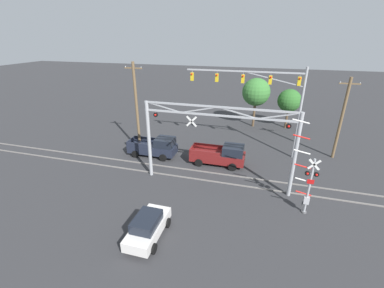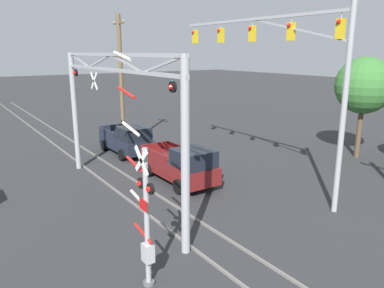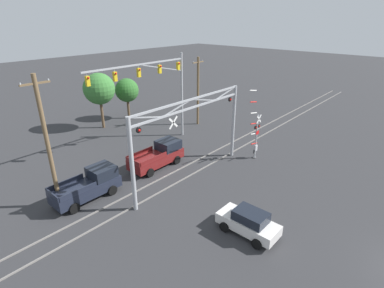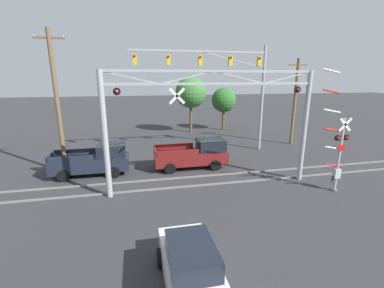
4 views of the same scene
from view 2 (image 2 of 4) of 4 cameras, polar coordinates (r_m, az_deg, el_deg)
The scene contains 9 objects.
rail_track_near at distance 18.36m, azimuth -10.35°, elevation -7.87°, with size 80.00×0.08×0.10m, color gray.
rail_track_far at distance 18.94m, azimuth -6.36°, elevation -7.04°, with size 80.00×0.08×0.10m, color gray.
crossing_gantry at distance 17.16m, azimuth -11.85°, elevation 5.36°, with size 11.97×0.31×6.74m.
crossing_signal_mast at distance 11.06m, azimuth -7.29°, elevation -10.29°, with size 2.19×0.35×6.81m.
traffic_signal_span at distance 18.20m, azimuth 14.91°, elevation 12.06°, with size 11.33×0.39×8.97m.
pickup_truck_lead at distance 19.72m, azimuth -1.70°, elevation -3.20°, with size 5.17×2.16×2.07m.
pickup_truck_following at distance 25.57m, azimuth -9.85°, elevation 0.59°, with size 4.92×2.16×2.07m.
utility_pole_left at distance 27.14m, azimuth -10.74°, elevation 9.43°, with size 1.80×0.28×9.27m.
background_tree_far_left_verge at distance 26.31m, azimuth 24.75°, elevation 8.06°, with size 3.60×3.60×6.50m.
Camera 2 is at (15.69, 9.40, 6.80)m, focal length 35.00 mm.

